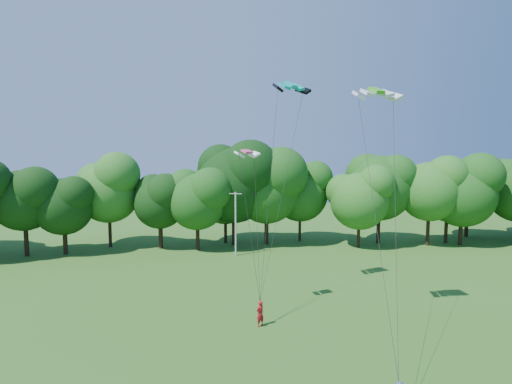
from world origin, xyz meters
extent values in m
cylinder|color=#B3B1A9|center=(2.37, 31.73, 3.70)|extent=(0.19, 0.19, 7.40)
cube|color=#B3B1A9|center=(2.37, 31.73, 7.22)|extent=(1.40, 0.63, 0.08)
imported|color=#B4171D|center=(2.38, 12.45, 0.89)|extent=(0.78, 0.73, 1.78)
cube|color=#05A3A0|center=(5.74, 18.52, 17.24)|extent=(3.26, 2.26, 0.71)
cube|color=green|center=(9.96, 11.80, 15.81)|extent=(3.12, 1.51, 0.66)
cube|color=#F0427B|center=(1.76, 14.70, 11.86)|extent=(1.93, 1.38, 0.32)
cylinder|color=black|center=(2.63, 37.47, 2.66)|extent=(0.48, 0.48, 5.32)
ellipsoid|color=black|center=(2.63, 37.47, 9.67)|extent=(10.64, 10.64, 11.60)
cylinder|color=black|center=(30.46, 34.64, 1.81)|extent=(0.43, 0.43, 3.61)
ellipsoid|color=#285C1C|center=(30.46, 34.64, 6.57)|extent=(7.23, 7.23, 7.88)
camera|label=1|loc=(-1.41, -13.44, 11.59)|focal=28.00mm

